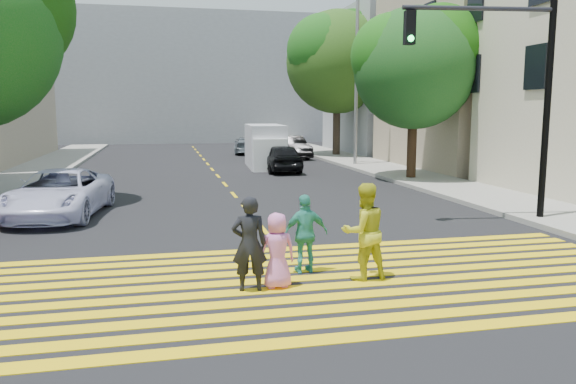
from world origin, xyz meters
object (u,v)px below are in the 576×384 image
object	(u,v)px
pedestrian_extra	(306,234)
white_van	(266,147)
tree_right_far	(338,57)
silver_car	(247,145)
traffic_signal	(509,77)
pedestrian_man	(249,244)
dark_car_parked	(292,147)
tree_right_near	(416,62)
pedestrian_woman	(364,232)
white_sedan	(59,193)
dark_car_near	(281,158)
pedestrian_child	(277,250)

from	to	relation	value
pedestrian_extra	white_van	xyz separation A→B (m)	(2.78, 19.40, 0.33)
white_van	tree_right_far	bearing A→B (deg)	49.31
silver_car	traffic_signal	size ratio (longest dim) A/B	0.68
pedestrian_man	pedestrian_extra	distance (m)	1.48
dark_car_parked	traffic_signal	distance (m)	21.48
silver_car	traffic_signal	distance (m)	25.88
tree_right_near	white_van	world-z (taller)	tree_right_near
pedestrian_woman	white_van	size ratio (longest dim) A/B	0.36
tree_right_near	white_sedan	size ratio (longest dim) A/B	1.54
white_van	dark_car_near	bearing A→B (deg)	-75.85
tree_right_near	pedestrian_woman	world-z (taller)	tree_right_near
tree_right_near	white_van	bearing A→B (deg)	127.69
tree_right_near	traffic_signal	bearing A→B (deg)	-100.24
pedestrian_extra	traffic_signal	xyz separation A→B (m)	(6.41, 3.42, 3.18)
pedestrian_man	white_van	xyz separation A→B (m)	(3.98, 20.26, 0.26)
pedestrian_child	pedestrian_woman	bearing A→B (deg)	179.38
tree_right_far	traffic_signal	bearing A→B (deg)	-95.90
tree_right_near	white_van	size ratio (longest dim) A/B	1.53
dark_car_parked	dark_car_near	bearing A→B (deg)	-111.48
pedestrian_woman	dark_car_parked	xyz separation A→B (m)	(4.48, 25.28, -0.18)
silver_car	pedestrian_woman	bearing A→B (deg)	94.38
pedestrian_extra	tree_right_far	bearing A→B (deg)	-113.53
pedestrian_man	dark_car_near	size ratio (longest dim) A/B	0.40
pedestrian_man	white_sedan	bearing A→B (deg)	-54.96
pedestrian_child	dark_car_parked	xyz separation A→B (m)	(6.12, 25.44, 0.05)
pedestrian_child	pedestrian_man	bearing A→B (deg)	1.06
pedestrian_man	white_van	distance (m)	20.65
white_sedan	dark_car_near	size ratio (longest dim) A/B	1.20
tree_right_far	pedestrian_extra	size ratio (longest dim) A/B	6.38
tree_right_near	silver_car	xyz separation A→B (m)	(-4.90, 16.32, -4.49)
pedestrian_man	pedestrian_extra	xyz separation A→B (m)	(1.21, 0.86, -0.07)
tree_right_far	pedestrian_woman	size ratio (longest dim) A/B	5.40
pedestrian_extra	white_van	bearing A→B (deg)	-102.82
silver_car	tree_right_near	bearing A→B (deg)	115.43
pedestrian_extra	white_sedan	world-z (taller)	pedestrian_extra
pedestrian_child	pedestrian_extra	bearing A→B (deg)	-137.76
white_sedan	dark_car_parked	bearing A→B (deg)	65.65
tree_right_near	pedestrian_woman	distance (m)	15.58
pedestrian_extra	dark_car_parked	size ratio (longest dim) A/B	0.35
white_sedan	pedestrian_child	bearing A→B (deg)	-50.80
tree_right_far	white_sedan	size ratio (longest dim) A/B	1.96
white_sedan	silver_car	size ratio (longest dim) A/B	1.19
silver_car	traffic_signal	xyz separation A→B (m)	(3.25, -25.46, 3.33)
tree_right_near	dark_car_parked	size ratio (longest dim) A/B	1.75
dark_car_parked	silver_car	bearing A→B (deg)	113.26
pedestrian_man	traffic_signal	size ratio (longest dim) A/B	0.27
pedestrian_woman	dark_car_near	xyz separation A→B (m)	(2.25, 17.87, -0.19)
pedestrian_woman	pedestrian_man	bearing A→B (deg)	-0.83
dark_car_parked	pedestrian_woman	bearing A→B (deg)	-104.75
tree_right_near	dark_car_parked	distance (m)	13.12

